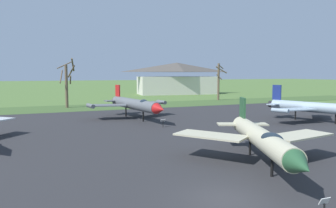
# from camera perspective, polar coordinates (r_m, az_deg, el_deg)

# --- Properties ---
(ground_plane) EXTENTS (600.00, 600.00, 0.00)m
(ground_plane) POSITION_cam_1_polar(r_m,az_deg,el_deg) (16.71, 10.20, -16.80)
(ground_plane) COLOR #4C6B33
(asphalt_apron) EXTENTS (82.61, 51.29, 0.05)m
(asphalt_apron) POSITION_cam_1_polar(r_m,az_deg,el_deg) (30.19, -6.18, -6.58)
(asphalt_apron) COLOR #28282B
(asphalt_apron) RESTS_ON ground
(grass_verge_strip) EXTENTS (142.61, 12.00, 0.06)m
(grass_verge_strip) POSITION_cam_1_polar(r_m,az_deg,el_deg) (60.84, -14.95, -0.65)
(grass_verge_strip) COLOR #3C572A
(grass_verge_strip) RESTS_ON ground
(jet_fighter_front_left) EXTENTS (11.02, 13.42, 4.31)m
(jet_fighter_front_left) POSITION_cam_1_polar(r_m,az_deg,el_deg) (22.47, 16.49, -5.90)
(jet_fighter_front_left) COLOR #B7B293
(jet_fighter_front_left) RESTS_ON ground
(info_placard_front_left) EXTENTS (0.54, 0.19, 1.03)m
(info_placard_front_left) POSITION_cam_1_polar(r_m,az_deg,el_deg) (15.78, 26.34, -16.18)
(info_placard_front_left) COLOR black
(info_placard_front_left) RESTS_ON ground
(jet_fighter_rear_center) EXTENTS (11.82, 15.29, 4.62)m
(jet_fighter_rear_center) POSITION_cam_1_polar(r_m,az_deg,el_deg) (43.84, -6.01, -0.03)
(jet_fighter_rear_center) COLOR #565B60
(jet_fighter_rear_center) RESTS_ON ground
(info_placard_rear_center) EXTENTS (0.61, 0.34, 1.00)m
(info_placard_rear_center) POSITION_cam_1_polar(r_m,az_deg,el_deg) (37.26, -0.91, -3.28)
(info_placard_rear_center) COLOR black
(info_placard_rear_center) RESTS_ON ground
(jet_fighter_rear_right) EXTENTS (12.28, 13.36, 4.74)m
(jet_fighter_rear_right) POSITION_cam_1_polar(r_m,az_deg,el_deg) (45.45, 25.15, -0.53)
(jet_fighter_rear_right) COLOR #8EA3B2
(jet_fighter_rear_right) RESTS_ON ground
(bare_tree_right_of_center) EXTENTS (3.16, 3.19, 9.18)m
(bare_tree_right_of_center) POSITION_cam_1_polar(r_m,az_deg,el_deg) (61.34, -17.71, 3.79)
(bare_tree_right_of_center) COLOR brown
(bare_tree_right_of_center) RESTS_ON ground
(bare_tree_far_right) EXTENTS (2.93, 1.94, 8.79)m
(bare_tree_far_right) POSITION_cam_1_polar(r_m,az_deg,el_deg) (76.50, 9.13, 4.22)
(bare_tree_far_right) COLOR brown
(bare_tree_far_right) RESTS_ON ground
(visitor_building) EXTENTS (25.99, 13.04, 9.79)m
(visitor_building) POSITION_cam_1_polar(r_m,az_deg,el_deg) (99.09, 1.62, 4.58)
(visitor_building) COLOR beige
(visitor_building) RESTS_ON ground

